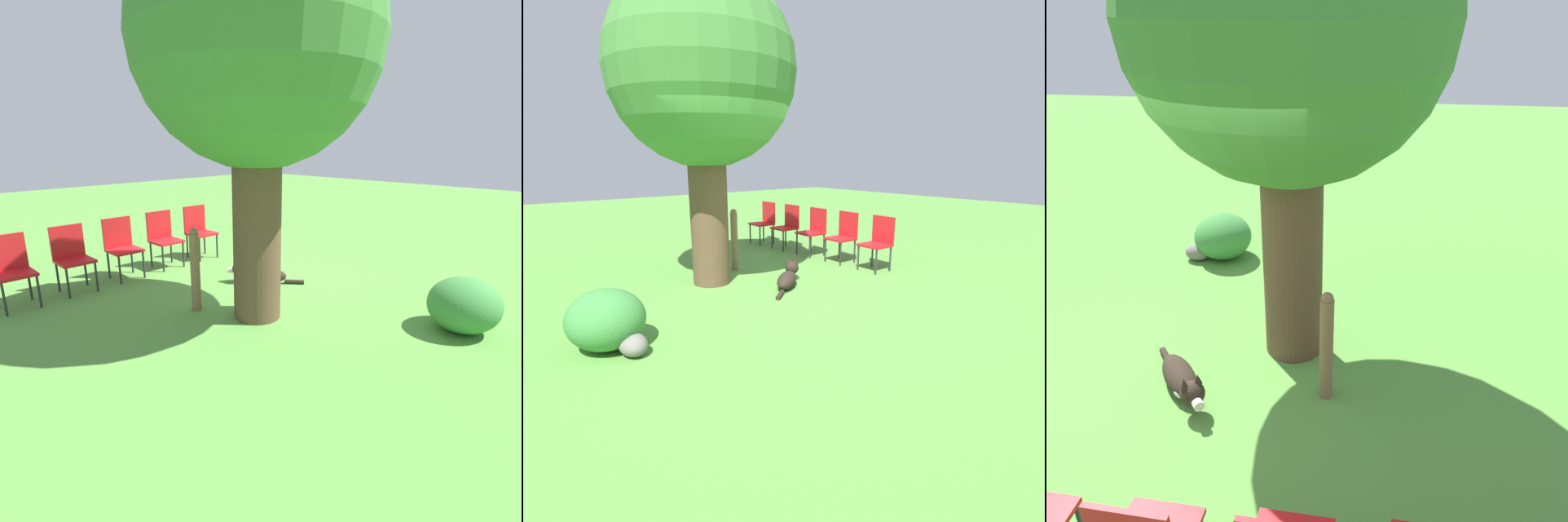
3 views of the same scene
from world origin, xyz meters
TOP-DOWN VIEW (x-y plane):
  - ground_plane at (0.00, 0.00)m, footprint 30.00×30.00m
  - oak_tree at (-0.30, 0.95)m, footprint 2.54×2.54m
  - dog at (0.49, 0.11)m, footprint 0.91×0.76m
  - fence_post at (0.36, 1.34)m, footprint 0.11×0.11m
  - red_chair_0 at (2.23, -0.15)m, footprint 0.43×0.45m
  - red_chair_1 at (2.19, 0.59)m, footprint 0.43×0.45m
  - red_chair_2 at (2.16, 1.34)m, footprint 0.43×0.45m
  - red_chair_3 at (2.12, 2.09)m, footprint 0.43×0.45m
  - red_chair_4 at (2.08, 2.83)m, footprint 0.43×0.45m
  - garden_rock at (-2.04, -0.64)m, footprint 0.26×0.34m
  - low_shrub at (-2.18, -0.32)m, footprint 0.75×0.75m

SIDE VIEW (x-z plane):
  - ground_plane at x=0.00m, z-range 0.00..0.00m
  - garden_rock at x=-2.04m, z-range 0.00..0.22m
  - dog at x=0.49m, z-range -0.06..0.31m
  - low_shrub at x=-2.18m, z-range 0.00..0.60m
  - red_chair_0 at x=2.23m, z-range 0.07..0.97m
  - red_chair_1 at x=2.19m, z-range 0.07..0.97m
  - red_chair_2 at x=2.16m, z-range 0.07..0.97m
  - red_chair_3 at x=2.12m, z-range 0.07..0.97m
  - red_chair_4 at x=2.08m, z-range 0.07..0.97m
  - fence_post at x=0.36m, z-range 0.01..1.03m
  - oak_tree at x=-0.30m, z-range 0.78..5.01m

